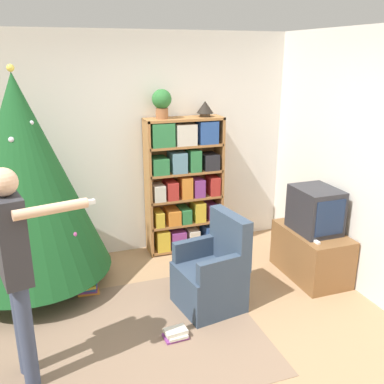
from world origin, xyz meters
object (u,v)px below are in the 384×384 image
at_px(bookshelf, 184,185).
at_px(table_lamp, 205,108).
at_px(armchair, 213,275).
at_px(christmas_tree, 24,177).
at_px(television, 315,210).
at_px(standing_person, 16,261).
at_px(potted_plant, 162,102).

bearing_deg(bookshelf, table_lamp, 1.78).
relative_size(armchair, table_lamp, 4.60).
height_order(christmas_tree, table_lamp, christmas_tree).
relative_size(television, christmas_tree, 0.23).
bearing_deg(standing_person, table_lamp, 117.88).
xyz_separation_m(christmas_tree, standing_person, (-0.05, -1.39, -0.23)).
relative_size(standing_person, potted_plant, 5.01).
relative_size(bookshelf, standing_person, 1.00).
xyz_separation_m(bookshelf, standing_person, (-1.81, -1.77, 0.14)).
height_order(television, christmas_tree, christmas_tree).
bearing_deg(potted_plant, armchair, -85.47).
height_order(television, armchair, television).
bearing_deg(table_lamp, christmas_tree, -169.08).
xyz_separation_m(television, armchair, (-1.24, -0.19, -0.45)).
distance_m(television, standing_person, 2.98).
bearing_deg(bookshelf, standing_person, -135.57).
bearing_deg(potted_plant, table_lamp, 0.00).
bearing_deg(potted_plant, bookshelf, -1.89).
distance_m(christmas_tree, potted_plant, 1.68).
xyz_separation_m(armchair, table_lamp, (0.41, 1.32, 1.42)).
distance_m(armchair, table_lamp, 1.98).
bearing_deg(armchair, television, 89.88).
xyz_separation_m(bookshelf, armchair, (-0.15, -1.31, -0.52)).
bearing_deg(christmas_tree, table_lamp, 10.92).
bearing_deg(table_lamp, television, -53.72).
bearing_deg(bookshelf, potted_plant, 178.11).
bearing_deg(potted_plant, christmas_tree, -165.46).
bearing_deg(bookshelf, christmas_tree, -167.73).
bearing_deg(armchair, bookshelf, 164.60).
bearing_deg(television, standing_person, -167.29).
height_order(christmas_tree, potted_plant, christmas_tree).
height_order(potted_plant, table_lamp, potted_plant).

